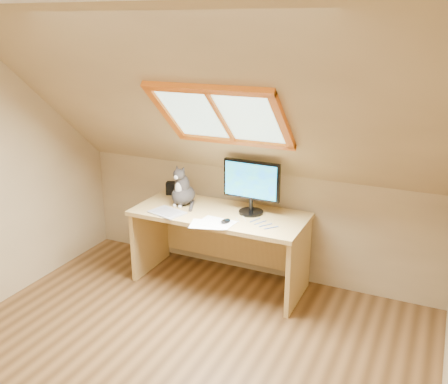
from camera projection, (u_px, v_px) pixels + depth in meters
The scene contains 10 objects.
ground at pixel (157, 380), 3.36m from camera, with size 3.50×3.50×0.00m, color brown.
room_shell at pixel (137, 181), 2.82m from camera, with size 3.52×3.52×2.41m.
desk at pixel (223, 232), 4.52m from camera, with size 1.54×0.67×0.70m.
monitor at pixel (251, 184), 4.28m from camera, with size 0.51×0.22×0.47m.
cat at pixel (183, 190), 4.54m from camera, with size 0.23×0.27×0.38m.
desk_speaker at pixel (171, 188), 4.84m from camera, with size 0.08×0.08×0.12m, color black.
graphics_tablet at pixel (167, 212), 4.37m from camera, with size 0.29×0.21×0.01m, color #B2B2B7.
mouse at pixel (226, 221), 4.15m from camera, with size 0.06×0.10×0.03m, color black.
papers at pixel (206, 222), 4.17m from camera, with size 0.33×0.27×0.00m.
cables at pixel (252, 223), 4.15m from camera, with size 0.51×0.26×0.01m.
Camera 1 is at (1.58, -2.33, 2.28)m, focal length 40.00 mm.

